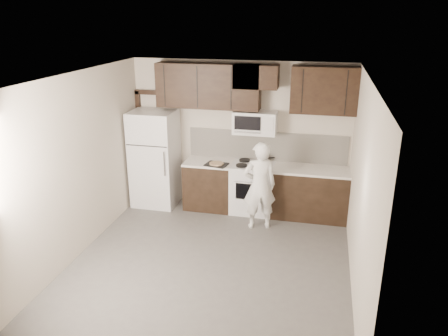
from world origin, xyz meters
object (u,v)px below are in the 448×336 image
(refrigerator, at_px, (155,158))
(person, at_px, (260,186))
(microwave, at_px, (255,123))
(stove, at_px, (252,188))

(refrigerator, distance_m, person, 2.15)
(refrigerator, bearing_deg, microwave, 5.15)
(stove, bearing_deg, person, -70.60)
(microwave, height_order, person, microwave)
(stove, distance_m, microwave, 1.20)
(microwave, xyz_separation_m, person, (0.22, -0.74, -0.89))
(stove, height_order, refrigerator, refrigerator)
(refrigerator, bearing_deg, stove, 1.51)
(refrigerator, relative_size, person, 1.19)
(stove, bearing_deg, microwave, 90.10)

